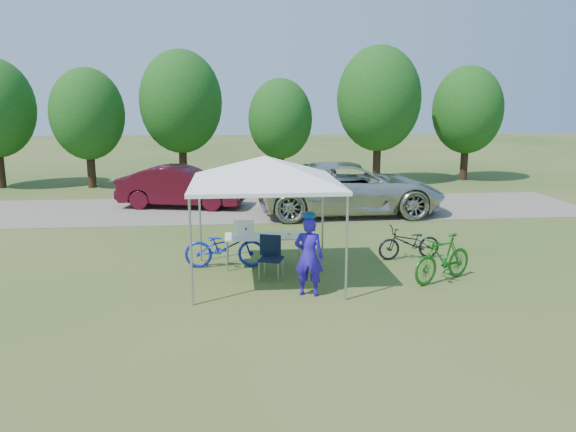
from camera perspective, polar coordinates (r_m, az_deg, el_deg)
name	(u,v)px	position (r m, az deg, el deg)	size (l,w,h in m)	color
ground	(266,278)	(12.55, -2.27, -6.35)	(100.00, 100.00, 0.00)	#2D5119
gravel_strip	(253,209)	(20.29, -3.56, 0.74)	(24.00, 5.00, 0.02)	gray
canopy	(265,159)	(11.99, -2.37, 5.78)	(4.53, 4.53, 3.00)	#A5A5AA
treeline	(241,107)	(25.95, -4.80, 10.98)	(24.89, 4.28, 6.30)	#382314
folding_table	(264,237)	(13.26, -2.45, -2.15)	(1.84, 0.77, 0.75)	white
folding_chair	(271,253)	(12.48, -1.77, -3.77)	(0.61, 0.64, 0.94)	black
cooler	(244,229)	(13.19, -4.49, -1.28)	(0.47, 0.32, 0.34)	white
ice_cream_cup	(289,234)	(13.23, 0.11, -1.85)	(0.07, 0.07, 0.06)	yellow
cyclist	(309,256)	(11.30, 2.12, -4.13)	(0.59, 0.39, 1.62)	#2916B4
bike_blue	(225,247)	(13.32, -6.43, -3.11)	(0.66, 1.89, 0.99)	#1623C7
bike_green	(443,258)	(12.66, 15.46, -4.17)	(0.49, 1.72, 1.04)	#186A17
bike_dark	(409,243)	(14.23, 12.24, -2.65)	(0.56, 1.60, 0.84)	black
minivan	(350,188)	(19.37, 6.32, 2.84)	(2.94, 6.38, 1.77)	silver
sedan	(182,187)	(20.83, -10.74, 2.96)	(1.58, 4.54, 1.50)	#4C0C1A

